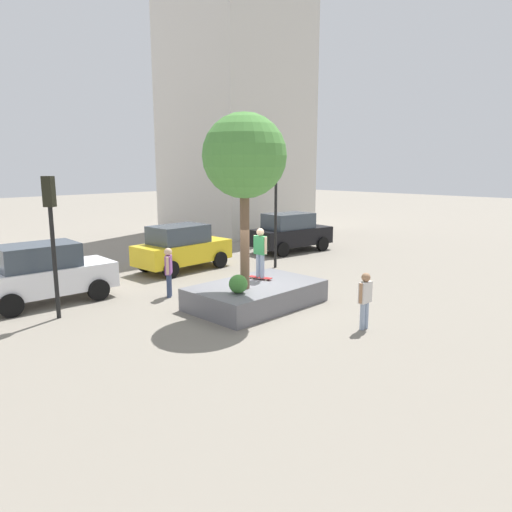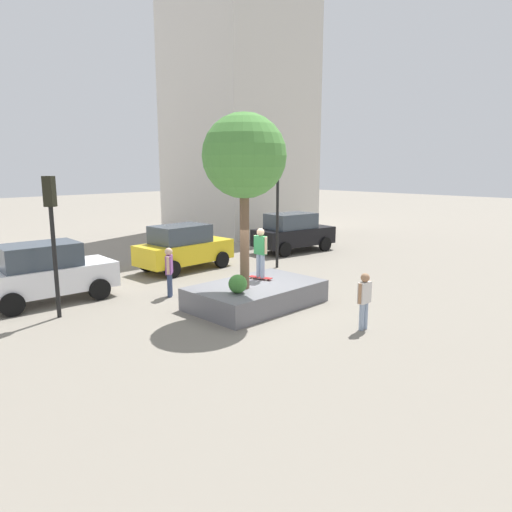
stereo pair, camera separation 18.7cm
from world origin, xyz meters
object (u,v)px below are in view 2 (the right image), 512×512
Objects in this scene: planter_ledge at (256,295)px; skateboard at (260,278)px; taxi_cab at (184,247)px; sedan_parked at (293,232)px; traffic_light_corner at (278,189)px; pedestrian_crossing at (364,297)px; traffic_light_median at (52,222)px; police_car at (45,272)px; skateboarder at (260,249)px; passerby_with_bag at (169,269)px; plaza_tree at (244,157)px.

skateboard is (0.55, 0.35, 0.41)m from planter_ledge.
sedan_parked is at bearing -3.64° from taxi_cab.
pedestrian_crossing is (-4.18, -7.04, -2.47)m from traffic_light_corner.
police_car is at bearing 78.50° from traffic_light_median.
pedestrian_crossing is at bearing -96.22° from taxi_cab.
pedestrian_crossing is (-0.06, -3.97, 0.15)m from skateboard.
traffic_light_corner is 3.20× the size of pedestrian_crossing.
skateboarder is (0.00, 0.00, 0.95)m from skateboard.
taxi_cab is 4.67m from traffic_light_corner.
taxi_cab is at bearing 176.36° from sedan_parked.
police_car is at bearing -172.24° from taxi_cab.
traffic_light_median is at bearing 173.34° from passerby_with_bag.
planter_ledge is at bearing -147.72° from skateboard.
plaza_tree is at bearing -146.16° from traffic_light_corner.
skateboard is 0.49× the size of passerby_with_bag.
traffic_light_median reaches higher than police_car.
skateboard is 0.18× the size of sedan_parked.
passerby_with_bag is at bearing 127.30° from skateboard.
plaza_tree is at bearing -76.22° from passerby_with_bag.
plaza_tree reaches higher than skateboarder.
traffic_light_median reaches higher than skateboarder.
traffic_light_median is at bearing 152.22° from skateboarder.
skateboarder is 0.32× the size of traffic_light_corner.
sedan_parked is at bearing 31.01° from traffic_light_corner.
sedan_parked is at bearing 9.82° from traffic_light_median.
traffic_light_corner is at bearing 5.78° from passerby_with_bag.
skateboard is at bearing -42.90° from police_car.
traffic_light_median is at bearing 128.26° from pedestrian_crossing.
skateboarder is at bearing -27.78° from traffic_light_median.
skateboarder is at bearing 89.14° from pedestrian_crossing.
pedestrian_crossing is at bearing -82.31° from planter_ledge.
skateboarder is at bearing -143.36° from traffic_light_corner.
sedan_parked is at bearing 34.05° from planter_ledge.
traffic_light_corner is (5.28, 3.54, -1.23)m from plaza_tree.
sedan_parked is at bearing 32.75° from plaza_tree.
passerby_with_bag is (-1.87, 2.46, -0.74)m from skateboarder.
sedan_parked is at bearing 34.17° from skateboard.
traffic_light_corner reaches higher than skateboard.
sedan_parked is (6.58, -0.42, 0.03)m from taxi_cab.
pedestrian_crossing is (5.03, -8.70, -0.08)m from police_car.
plaza_tree is 1.24× the size of taxi_cab.
traffic_light_median is (-5.46, 2.88, 2.05)m from skateboard.
traffic_light_median is at bearing -101.50° from police_car.
traffic_light_median reaches higher than sedan_parked.
police_car reaches higher than passerby_with_bag.
skateboarder is at bearing -52.70° from passerby_with_bag.
traffic_light_corner reaches higher than pedestrian_crossing.
planter_ledge is 4.30m from plaza_tree.
plaza_tree is 4.05m from skateboard.
planter_ledge is at bearing -104.52° from taxi_cab.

